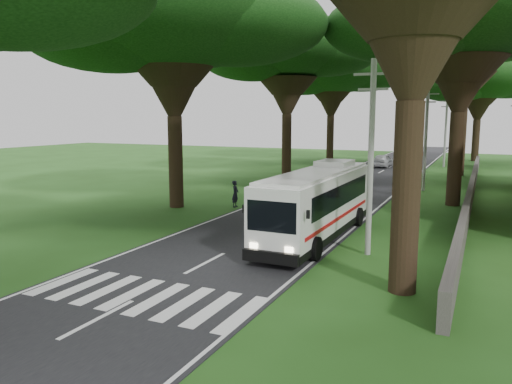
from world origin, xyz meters
TOP-DOWN VIEW (x-y plane):
  - ground at (0.00, 0.00)m, footprint 140.00×140.00m
  - road at (0.00, 25.00)m, footprint 8.00×120.00m
  - crosswalk at (0.00, -2.00)m, footprint 8.00×3.00m
  - property_wall at (9.00, 24.00)m, footprint 0.35×50.00m
  - pole_near at (5.50, 6.00)m, footprint 1.60×0.24m
  - pole_mid at (5.50, 26.00)m, footprint 1.60×0.24m
  - pole_far at (5.50, 46.00)m, footprint 1.60×0.24m
  - tree_l_mida at (-8.00, 12.00)m, footprint 15.18×15.18m
  - tree_l_midb at (-7.50, 30.00)m, footprint 13.64×13.64m
  - tree_l_far at (-8.50, 48.00)m, footprint 15.65×15.65m
  - tree_r_mida at (8.00, 20.00)m, footprint 14.85×14.85m
  - tree_r_midb at (7.50, 38.00)m, footprint 12.51×12.51m
  - tree_r_far at (8.50, 56.00)m, footprint 14.25×14.25m
  - coach_bus at (2.70, 7.85)m, footprint 2.66×10.92m
  - distant_car_a at (-0.80, 42.90)m, footprint 1.99×4.41m
  - distant_car_c at (0.80, 58.58)m, footprint 1.82×4.37m
  - pedestrian at (-4.56, 13.51)m, footprint 0.46×0.65m

SIDE VIEW (x-z plane):
  - ground at x=0.00m, z-range 0.00..0.00m
  - crosswalk at x=0.00m, z-range -0.01..0.01m
  - road at x=0.00m, z-range -0.01..0.03m
  - property_wall at x=9.00m, z-range 0.00..1.20m
  - distant_car_c at x=0.80m, z-range 0.03..1.29m
  - distant_car_a at x=-0.80m, z-range 0.03..1.50m
  - pedestrian at x=-4.56m, z-range 0.00..1.70m
  - coach_bus at x=2.70m, z-range 0.12..3.34m
  - pole_near at x=5.50m, z-range 0.18..8.18m
  - pole_mid at x=5.50m, z-range 0.18..8.18m
  - pole_far at x=5.50m, z-range 0.18..8.18m
  - tree_r_far at x=8.50m, z-range 3.76..17.53m
  - tree_l_mida at x=-8.00m, z-range 4.15..19.09m
  - tree_l_far at x=-8.50m, z-range 4.16..19.29m
  - tree_l_midb at x=-7.50m, z-range 4.44..19.43m
  - tree_r_mida at x=8.00m, z-range 4.44..19.87m
  - tree_r_midb at x=7.50m, z-range 5.09..21.10m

